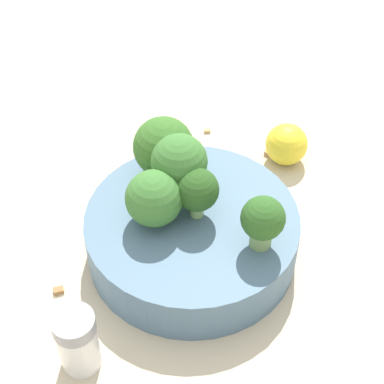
{
  "coord_description": "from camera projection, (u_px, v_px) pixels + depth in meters",
  "views": [
    {
      "loc": [
        0.27,
        -0.27,
        0.47
      ],
      "look_at": [
        0.0,
        0.0,
        0.08
      ],
      "focal_mm": 60.0,
      "sensor_mm": 36.0,
      "label": 1
    }
  ],
  "objects": [
    {
      "name": "broccoli_floret_0",
      "position": [
        179.0,
        164.0,
        0.56
      ],
      "size": [
        0.05,
        0.05,
        0.07
      ],
      "color": "#84AD66",
      "rests_on": "bowl"
    },
    {
      "name": "almond_crumb_2",
      "position": [
        58.0,
        289.0,
        0.56
      ],
      "size": [
        0.01,
        0.01,
        0.01
      ],
      "primitive_type": "cube",
      "rotation": [
        0.0,
        0.0,
        4.25
      ],
      "color": "olive",
      "rests_on": "ground_plane"
    },
    {
      "name": "ground_plane",
      "position": [
        192.0,
        251.0,
        0.6
      ],
      "size": [
        3.0,
        3.0,
        0.0
      ],
      "primitive_type": "plane",
      "color": "beige"
    },
    {
      "name": "almond_crumb_1",
      "position": [
        270.0,
        152.0,
        0.69
      ],
      "size": [
        0.01,
        0.01,
        0.01
      ],
      "primitive_type": "cube",
      "rotation": [
        0.0,
        0.0,
        0.17
      ],
      "color": "#AD7F4C",
      "rests_on": "ground_plane"
    },
    {
      "name": "lemon_wedge",
      "position": [
        287.0,
        144.0,
        0.67
      ],
      "size": [
        0.04,
        0.04,
        0.04
      ],
      "primitive_type": "sphere",
      "color": "yellow",
      "rests_on": "ground_plane"
    },
    {
      "name": "bowl",
      "position": [
        192.0,
        235.0,
        0.58
      ],
      "size": [
        0.19,
        0.19,
        0.05
      ],
      "primitive_type": "cylinder",
      "color": "slate",
      "rests_on": "ground_plane"
    },
    {
      "name": "almond_crumb_0",
      "position": [
        207.0,
        130.0,
        0.72
      ],
      "size": [
        0.01,
        0.01,
        0.01
      ],
      "primitive_type": "cube",
      "rotation": [
        0.0,
        0.0,
        0.9
      ],
      "color": "tan",
      "rests_on": "ground_plane"
    },
    {
      "name": "pepper_shaker",
      "position": [
        77.0,
        341.0,
        0.5
      ],
      "size": [
        0.03,
        0.03,
        0.06
      ],
      "color": "silver",
      "rests_on": "ground_plane"
    },
    {
      "name": "almond_crumb_3",
      "position": [
        283.0,
        200.0,
        0.64
      ],
      "size": [
        0.01,
        0.01,
        0.01
      ],
      "primitive_type": "cube",
      "rotation": [
        0.0,
        0.0,
        2.27
      ],
      "color": "tan",
      "rests_on": "ground_plane"
    },
    {
      "name": "broccoli_floret_4",
      "position": [
        164.0,
        148.0,
        0.58
      ],
      "size": [
        0.06,
        0.06,
        0.06
      ],
      "color": "#8EB770",
      "rests_on": "bowl"
    },
    {
      "name": "broccoli_floret_2",
      "position": [
        154.0,
        199.0,
        0.55
      ],
      "size": [
        0.05,
        0.05,
        0.05
      ],
      "color": "#84AD66",
      "rests_on": "bowl"
    },
    {
      "name": "broccoli_floret_3",
      "position": [
        263.0,
        221.0,
        0.52
      ],
      "size": [
        0.04,
        0.04,
        0.05
      ],
      "color": "#7A9E5B",
      "rests_on": "bowl"
    },
    {
      "name": "broccoli_floret_1",
      "position": [
        197.0,
        190.0,
        0.55
      ],
      "size": [
        0.04,
        0.04,
        0.05
      ],
      "color": "#8EB770",
      "rests_on": "bowl"
    }
  ]
}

